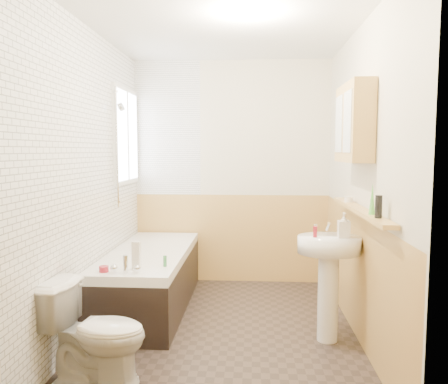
% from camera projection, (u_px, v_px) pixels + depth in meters
% --- Properties ---
extents(floor, '(2.80, 2.80, 0.00)m').
position_uv_depth(floor, '(223.00, 330.00, 3.67)').
color(floor, '#2B221E').
rests_on(floor, ground).
extents(ceiling, '(2.80, 2.80, 0.00)m').
position_uv_depth(ceiling, '(223.00, 23.00, 3.43)').
color(ceiling, white).
rests_on(ceiling, ground).
extents(wall_back, '(2.20, 0.02, 2.50)m').
position_uv_depth(wall_back, '(231.00, 173.00, 4.95)').
color(wall_back, beige).
rests_on(wall_back, ground).
extents(wall_front, '(2.20, 0.02, 2.50)m').
position_uv_depth(wall_front, '(203.00, 202.00, 2.15)').
color(wall_front, beige).
rests_on(wall_front, ground).
extents(wall_left, '(0.02, 2.80, 2.50)m').
position_uv_depth(wall_left, '(90.00, 181.00, 3.62)').
color(wall_left, beige).
rests_on(wall_left, ground).
extents(wall_right, '(0.02, 2.80, 2.50)m').
position_uv_depth(wall_right, '(362.00, 182.00, 3.48)').
color(wall_right, beige).
rests_on(wall_right, ground).
extents(wainscot_right, '(0.01, 2.80, 1.00)m').
position_uv_depth(wainscot_right, '(356.00, 274.00, 3.55)').
color(wainscot_right, tan).
rests_on(wainscot_right, wall_right).
extents(wainscot_front, '(2.20, 0.01, 1.00)m').
position_uv_depth(wainscot_front, '(204.00, 346.00, 2.24)').
color(wainscot_front, tan).
rests_on(wainscot_front, wall_front).
extents(wainscot_back, '(2.20, 0.01, 1.00)m').
position_uv_depth(wainscot_back, '(231.00, 238.00, 5.00)').
color(wainscot_back, tan).
rests_on(wainscot_back, wall_back).
extents(tile_cladding_left, '(0.01, 2.80, 2.50)m').
position_uv_depth(tile_cladding_left, '(92.00, 181.00, 3.62)').
color(tile_cladding_left, white).
rests_on(tile_cladding_left, wall_left).
extents(tile_return_back, '(0.75, 0.01, 1.50)m').
position_uv_depth(tile_return_back, '(167.00, 128.00, 4.93)').
color(tile_return_back, white).
rests_on(tile_return_back, wall_back).
extents(window, '(0.03, 0.79, 0.99)m').
position_uv_depth(window, '(127.00, 136.00, 4.52)').
color(window, white).
rests_on(window, wall_left).
extents(bathtub, '(0.70, 1.77, 0.70)m').
position_uv_depth(bathtub, '(150.00, 278.00, 4.16)').
color(bathtub, black).
rests_on(bathtub, floor).
extents(shower_riser, '(0.10, 0.08, 1.14)m').
position_uv_depth(shower_riser, '(118.00, 137.00, 4.14)').
color(shower_riser, silver).
rests_on(shower_riser, wall_left).
extents(toilet, '(0.71, 0.45, 0.65)m').
position_uv_depth(toilet, '(96.00, 333.00, 2.82)').
color(toilet, white).
rests_on(toilet, floor).
extents(sink, '(0.49, 0.39, 0.95)m').
position_uv_depth(sink, '(329.00, 267.00, 3.41)').
color(sink, white).
rests_on(sink, floor).
extents(pine_shelf, '(0.10, 1.49, 0.03)m').
position_uv_depth(pine_shelf, '(360.00, 210.00, 3.24)').
color(pine_shelf, tan).
rests_on(pine_shelf, wall_right).
extents(medicine_cabinet, '(0.17, 0.66, 0.60)m').
position_uv_depth(medicine_cabinet, '(354.00, 123.00, 3.34)').
color(medicine_cabinet, tan).
rests_on(medicine_cabinet, wall_right).
extents(foam_can, '(0.05, 0.05, 0.15)m').
position_uv_depth(foam_can, '(379.00, 207.00, 2.76)').
color(foam_can, black).
rests_on(foam_can, pine_shelf).
extents(green_bottle, '(0.05, 0.05, 0.21)m').
position_uv_depth(green_bottle, '(372.00, 199.00, 2.91)').
color(green_bottle, '#59C647').
rests_on(green_bottle, pine_shelf).
extents(black_jar, '(0.08, 0.08, 0.05)m').
position_uv_depth(black_jar, '(349.00, 199.00, 3.62)').
color(black_jar, silver).
rests_on(black_jar, pine_shelf).
extents(soap_bottle, '(0.09, 0.19, 0.09)m').
position_uv_depth(soap_bottle, '(344.00, 232.00, 3.34)').
color(soap_bottle, silver).
rests_on(soap_bottle, sink).
extents(clear_bottle, '(0.04, 0.04, 0.09)m').
position_uv_depth(clear_bottle, '(315.00, 232.00, 3.35)').
color(clear_bottle, maroon).
rests_on(clear_bottle, sink).
extents(blue_gel, '(0.07, 0.04, 0.23)m').
position_uv_depth(blue_gel, '(136.00, 256.00, 3.43)').
color(blue_gel, silver).
rests_on(blue_gel, bathtub).
extents(cream_jar, '(0.09, 0.09, 0.05)m').
position_uv_depth(cream_jar, '(104.00, 269.00, 3.39)').
color(cream_jar, maroon).
rests_on(cream_jar, bathtub).
extents(orange_bottle, '(0.03, 0.03, 0.09)m').
position_uv_depth(orange_bottle, '(165.00, 261.00, 3.55)').
color(orange_bottle, '#388447').
rests_on(orange_bottle, bathtub).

